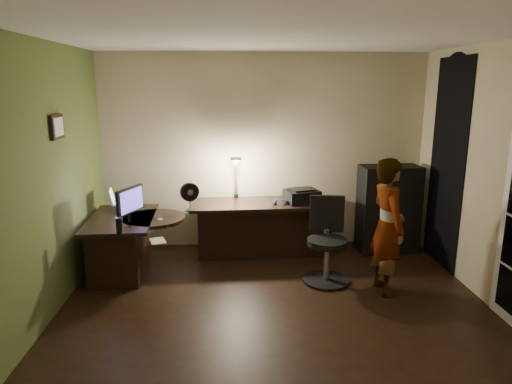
{
  "coord_description": "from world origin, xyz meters",
  "views": [
    {
      "loc": [
        -0.43,
        -4.32,
        2.27
      ],
      "look_at": [
        -0.15,
        1.05,
        1.0
      ],
      "focal_mm": 32.0,
      "sensor_mm": 36.0,
      "label": 1
    }
  ],
  "objects_px": {
    "person": "(388,227)",
    "cabinet": "(388,209)",
    "desk_left": "(123,246)",
    "desk_right": "(264,229)",
    "office_chair": "(327,242)",
    "monitor": "(129,211)"
  },
  "relations": [
    {
      "from": "person",
      "to": "cabinet",
      "type": "bearing_deg",
      "value": -26.86
    },
    {
      "from": "desk_left",
      "to": "cabinet",
      "type": "distance_m",
      "value": 3.54
    },
    {
      "from": "desk_right",
      "to": "person",
      "type": "relative_size",
      "value": 1.3
    },
    {
      "from": "desk_left",
      "to": "desk_right",
      "type": "xyz_separation_m",
      "value": [
        1.76,
        0.54,
        0.01
      ]
    },
    {
      "from": "desk_left",
      "to": "office_chair",
      "type": "relative_size",
      "value": 1.25
    },
    {
      "from": "desk_right",
      "to": "monitor",
      "type": "relative_size",
      "value": 4.16
    },
    {
      "from": "monitor",
      "to": "cabinet",
      "type": "bearing_deg",
      "value": 36.66
    },
    {
      "from": "desk_left",
      "to": "cabinet",
      "type": "height_order",
      "value": "cabinet"
    },
    {
      "from": "office_chair",
      "to": "person",
      "type": "bearing_deg",
      "value": -17.42
    },
    {
      "from": "desk_left",
      "to": "cabinet",
      "type": "relative_size",
      "value": 1.03
    },
    {
      "from": "monitor",
      "to": "desk_left",
      "type": "bearing_deg",
      "value": 148.88
    },
    {
      "from": "person",
      "to": "desk_left",
      "type": "bearing_deg",
      "value": 70.39
    },
    {
      "from": "office_chair",
      "to": "monitor",
      "type": "bearing_deg",
      "value": -176.84
    },
    {
      "from": "cabinet",
      "to": "person",
      "type": "distance_m",
      "value": 1.36
    },
    {
      "from": "monitor",
      "to": "office_chair",
      "type": "xyz_separation_m",
      "value": [
        2.29,
        -0.18,
        -0.36
      ]
    },
    {
      "from": "desk_left",
      "to": "cabinet",
      "type": "bearing_deg",
      "value": 7.33
    },
    {
      "from": "desk_right",
      "to": "monitor",
      "type": "distance_m",
      "value": 1.84
    },
    {
      "from": "cabinet",
      "to": "office_chair",
      "type": "xyz_separation_m",
      "value": [
        -1.05,
        -1.0,
        -0.1
      ]
    },
    {
      "from": "monitor",
      "to": "person",
      "type": "bearing_deg",
      "value": 13.86
    },
    {
      "from": "cabinet",
      "to": "monitor",
      "type": "bearing_deg",
      "value": -169.62
    },
    {
      "from": "office_chair",
      "to": "desk_right",
      "type": "bearing_deg",
      "value": 134.01
    },
    {
      "from": "desk_right",
      "to": "cabinet",
      "type": "bearing_deg",
      "value": 0.55
    }
  ]
}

